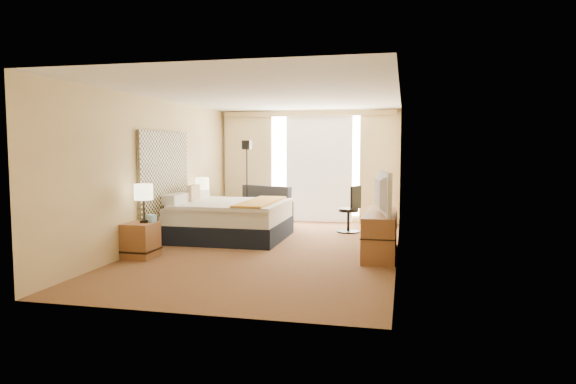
% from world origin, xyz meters
% --- Properties ---
extents(floor, '(4.20, 7.00, 0.02)m').
position_xyz_m(floor, '(0.00, 0.00, 0.00)').
color(floor, '#501E17').
rests_on(floor, ground).
extents(ceiling, '(4.20, 7.00, 0.02)m').
position_xyz_m(ceiling, '(0.00, 0.00, 2.60)').
color(ceiling, silver).
rests_on(ceiling, wall_back).
extents(wall_back, '(4.20, 0.02, 2.60)m').
position_xyz_m(wall_back, '(0.00, 3.50, 1.30)').
color(wall_back, beige).
rests_on(wall_back, ground).
extents(wall_front, '(4.20, 0.02, 2.60)m').
position_xyz_m(wall_front, '(0.00, -3.50, 1.30)').
color(wall_front, beige).
rests_on(wall_front, ground).
extents(wall_left, '(0.02, 7.00, 2.60)m').
position_xyz_m(wall_left, '(-2.10, 0.00, 1.30)').
color(wall_left, beige).
rests_on(wall_left, ground).
extents(wall_right, '(0.02, 7.00, 2.60)m').
position_xyz_m(wall_right, '(2.10, 0.00, 1.30)').
color(wall_right, beige).
rests_on(wall_right, ground).
extents(headboard, '(0.06, 1.85, 1.50)m').
position_xyz_m(headboard, '(-2.06, 0.20, 1.28)').
color(headboard, black).
rests_on(headboard, wall_left).
extents(nightstand_left, '(0.45, 0.52, 0.55)m').
position_xyz_m(nightstand_left, '(-1.87, -1.05, 0.28)').
color(nightstand_left, '#9C6539').
rests_on(nightstand_left, floor).
extents(nightstand_right, '(0.45, 0.52, 0.55)m').
position_xyz_m(nightstand_right, '(-1.87, 1.45, 0.28)').
color(nightstand_right, '#9C6539').
rests_on(nightstand_right, floor).
extents(media_dresser, '(0.50, 1.80, 0.70)m').
position_xyz_m(media_dresser, '(1.83, 0.00, 0.35)').
color(media_dresser, '#9C6539').
rests_on(media_dresser, floor).
extents(window, '(2.30, 0.02, 2.30)m').
position_xyz_m(window, '(0.25, 3.47, 1.32)').
color(window, white).
rests_on(window, wall_back).
extents(curtains, '(4.12, 0.19, 2.56)m').
position_xyz_m(curtains, '(-0.00, 3.39, 1.41)').
color(curtains, beige).
rests_on(curtains, floor).
extents(bed, '(2.10, 1.92, 1.02)m').
position_xyz_m(bed, '(-1.06, 0.85, 0.37)').
color(bed, black).
rests_on(bed, floor).
extents(loveseat, '(1.59, 1.25, 0.88)m').
position_xyz_m(loveseat, '(-0.93, 2.49, 0.29)').
color(loveseat, '#592019').
rests_on(loveseat, floor).
extents(floor_lamp, '(0.24, 0.24, 1.89)m').
position_xyz_m(floor_lamp, '(-1.15, 2.30, 1.34)').
color(floor_lamp, black).
rests_on(floor_lamp, floor).
extents(desk_chair, '(0.49, 0.48, 0.97)m').
position_xyz_m(desk_chair, '(1.13, 2.08, 0.43)').
color(desk_chair, black).
rests_on(desk_chair, floor).
extents(lamp_left, '(0.29, 0.29, 0.62)m').
position_xyz_m(lamp_left, '(-1.82, -1.03, 1.03)').
color(lamp_left, black).
rests_on(lamp_left, nightstand_left).
extents(lamp_right, '(0.27, 0.27, 0.58)m').
position_xyz_m(lamp_right, '(-1.83, 1.42, 1.00)').
color(lamp_right, black).
rests_on(lamp_right, nightstand_right).
extents(tissue_box, '(0.15, 0.15, 0.12)m').
position_xyz_m(tissue_box, '(-1.74, -0.94, 0.61)').
color(tissue_box, '#87B5D1').
rests_on(tissue_box, nightstand_left).
extents(telephone, '(0.20, 0.17, 0.07)m').
position_xyz_m(telephone, '(-1.77, 1.29, 0.58)').
color(telephone, black).
rests_on(telephone, nightstand_right).
extents(television, '(0.34, 1.17, 0.67)m').
position_xyz_m(television, '(1.78, -0.26, 1.03)').
color(television, black).
rests_on(television, media_dresser).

